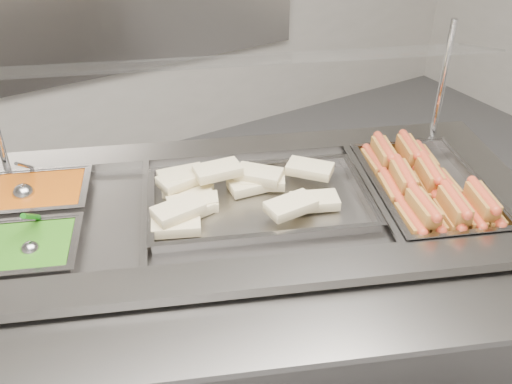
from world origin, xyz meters
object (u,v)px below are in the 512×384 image
pan_wraps (259,204)px  ladle (24,192)px  pan_hotdogs (426,194)px  sneeze_guard (230,65)px  serving_spoon (31,244)px  steam_counter (242,302)px

pan_wraps → ladle: (-0.64, 0.40, 0.03)m
pan_hotdogs → sneeze_guard: bearing=138.5°
pan_hotdogs → pan_wraps: bearing=157.7°
sneeze_guard → pan_wraps: size_ratio=2.10×
pan_wraps → pan_hotdogs: bearing=-22.3°
pan_hotdogs → serving_spoon: size_ratio=3.78×
steam_counter → pan_hotdogs: size_ratio=3.22×
pan_hotdogs → pan_wraps: size_ratio=0.82×
steam_counter → pan_hotdogs: bearing=-22.3°
pan_wraps → ladle: ladle is taller
pan_wraps → ladle: size_ratio=4.27×
sneeze_guard → pan_hotdogs: sneeze_guard is taller
serving_spoon → steam_counter: bearing=-8.6°
pan_wraps → sneeze_guard: bearing=83.1°
steam_counter → serving_spoon: serving_spoon is taller
steam_counter → sneeze_guard: 0.85m
steam_counter → sneeze_guard: size_ratio=1.25×
serving_spoon → pan_hotdogs: bearing=-15.4°
sneeze_guard → ladle: (-0.67, 0.18, -0.36)m
pan_wraps → ladle: bearing=147.8°
sneeze_guard → pan_wraps: sneeze_guard is taller
steam_counter → pan_hotdogs: 0.75m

